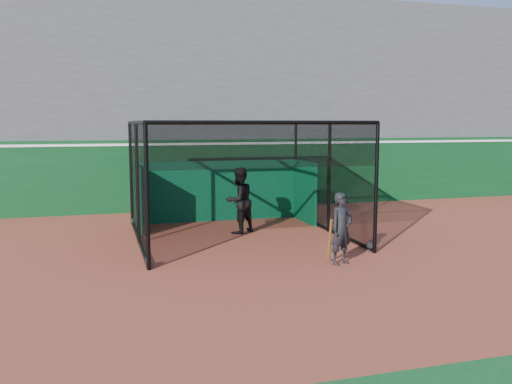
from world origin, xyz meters
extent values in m
plane|color=#98412C|center=(0.00, 0.00, 0.00)|extent=(120.00, 120.00, 0.00)
cube|color=#0B3D18|center=(0.00, 8.50, 1.25)|extent=(50.00, 0.45, 2.50)
cube|color=white|center=(0.00, 8.50, 2.35)|extent=(50.00, 0.50, 0.08)
cube|color=#4C4C4F|center=(0.00, 12.38, 3.88)|extent=(50.00, 7.85, 7.75)
cube|color=#4C4C4F|center=(0.00, 15.80, 8.35)|extent=(50.00, 0.30, 1.20)
cube|color=#074C2B|center=(1.10, 5.97, 0.95)|extent=(5.20, 0.10, 1.90)
cylinder|color=black|center=(-1.56, 0.88, 0.11)|extent=(0.08, 0.22, 0.22)
cylinder|color=black|center=(3.76, 0.88, 0.11)|extent=(0.08, 0.22, 0.22)
cylinder|color=black|center=(-1.56, 5.89, 0.11)|extent=(0.08, 0.22, 0.22)
cylinder|color=black|center=(3.76, 5.89, 0.11)|extent=(0.08, 0.22, 0.22)
imported|color=black|center=(1.25, 3.88, 0.93)|extent=(1.13, 1.05, 1.85)
imported|color=black|center=(2.55, -0.02, 0.79)|extent=(0.67, 0.55, 1.58)
cylinder|color=#593819|center=(2.30, 0.03, 0.55)|extent=(0.15, 0.37, 0.96)
camera|label=1|loc=(-2.52, -10.65, 3.09)|focal=38.00mm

